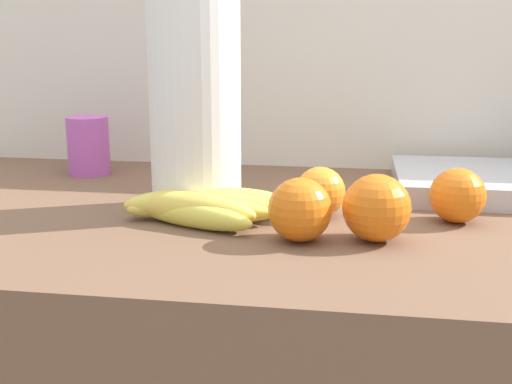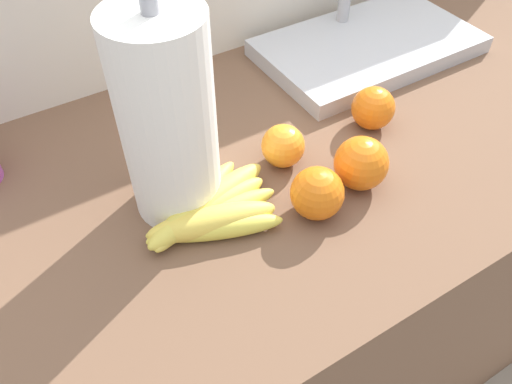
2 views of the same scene
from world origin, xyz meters
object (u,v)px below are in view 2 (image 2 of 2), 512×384
(orange_center, at_px, (361,163))
(paper_towel_roll, at_px, (168,121))
(orange_far_right, at_px, (317,193))
(orange_right, at_px, (373,108))
(sink_basin, at_px, (368,44))
(banana_bunch, at_px, (209,213))
(orange_back_left, at_px, (283,146))

(orange_center, distance_m, paper_towel_roll, 0.28)
(orange_far_right, relative_size, paper_towel_roll, 0.24)
(orange_right, xyz_separation_m, paper_towel_roll, (-0.34, 0.01, 0.11))
(orange_center, distance_m, orange_far_right, 0.09)
(orange_center, height_order, sink_basin, sink_basin)
(banana_bunch, bearing_deg, orange_center, -11.86)
(orange_back_left, bearing_deg, paper_towel_roll, 176.41)
(orange_back_left, relative_size, orange_center, 0.84)
(banana_bunch, bearing_deg, orange_far_right, -23.89)
(orange_back_left, distance_m, paper_towel_roll, 0.20)
(orange_right, relative_size, sink_basin, 0.17)
(orange_back_left, relative_size, orange_right, 0.94)
(orange_center, xyz_separation_m, orange_far_right, (-0.09, -0.01, -0.00))
(orange_back_left, height_order, sink_basin, sink_basin)
(sink_basin, bearing_deg, banana_bunch, -154.45)
(orange_back_left, height_order, orange_far_right, orange_far_right)
(orange_back_left, distance_m, sink_basin, 0.36)
(orange_center, relative_size, orange_right, 1.12)
(banana_bunch, xyz_separation_m, orange_center, (0.22, -0.05, 0.02))
(orange_center, distance_m, orange_right, 0.14)
(paper_towel_roll, relative_size, sink_basin, 0.76)
(orange_back_left, xyz_separation_m, orange_right, (0.17, -0.00, 0.00))
(paper_towel_roll, height_order, sink_basin, paper_towel_roll)
(orange_back_left, distance_m, orange_right, 0.17)
(banana_bunch, height_order, orange_center, orange_center)
(orange_far_right, distance_m, sink_basin, 0.43)
(orange_center, relative_size, orange_far_right, 1.06)
(orange_right, bearing_deg, sink_basin, 51.51)
(orange_back_left, relative_size, sink_basin, 0.16)
(sink_basin, bearing_deg, orange_right, -128.49)
(orange_right, height_order, sink_basin, sink_basin)
(banana_bunch, xyz_separation_m, sink_basin, (0.46, 0.22, -0.00))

